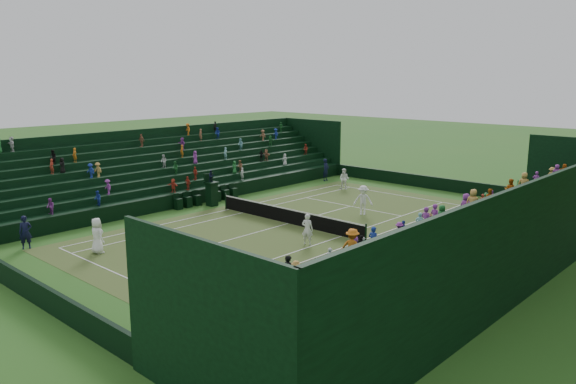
{
  "coord_description": "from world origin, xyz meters",
  "views": [
    {
      "loc": [
        22.69,
        -24.45,
        8.91
      ],
      "look_at": [
        0.0,
        0.0,
        2.0
      ],
      "focal_mm": 35.0,
      "sensor_mm": 36.0,
      "label": 1
    }
  ],
  "objects_px": {
    "umpire_chair": "(212,191)",
    "player_far_east": "(363,200)",
    "player_far_west": "(344,179)",
    "tennis_net": "(288,216)",
    "player_near_east": "(307,229)",
    "player_near_west": "(97,236)"
  },
  "relations": [
    {
      "from": "umpire_chair",
      "to": "player_far_east",
      "type": "distance_m",
      "value": 10.55
    },
    {
      "from": "player_far_west",
      "to": "player_far_east",
      "type": "xyz_separation_m",
      "value": [
        5.99,
        -5.86,
        0.12
      ]
    },
    {
      "from": "tennis_net",
      "to": "umpire_chair",
      "type": "xyz_separation_m",
      "value": [
        -7.26,
        -0.02,
        0.55
      ]
    },
    {
      "from": "tennis_net",
      "to": "player_near_east",
      "type": "bearing_deg",
      "value": -33.68
    },
    {
      "from": "tennis_net",
      "to": "player_near_west",
      "type": "bearing_deg",
      "value": -106.18
    },
    {
      "from": "umpire_chair",
      "to": "player_far_west",
      "type": "relative_size",
      "value": 1.5
    },
    {
      "from": "player_near_west",
      "to": "player_far_east",
      "type": "height_order",
      "value": "player_far_east"
    },
    {
      "from": "umpire_chair",
      "to": "player_near_west",
      "type": "height_order",
      "value": "umpire_chair"
    },
    {
      "from": "umpire_chair",
      "to": "player_near_east",
      "type": "relative_size",
      "value": 1.46
    },
    {
      "from": "player_far_west",
      "to": "player_far_east",
      "type": "bearing_deg",
      "value": -62.14
    },
    {
      "from": "player_near_west",
      "to": "player_near_east",
      "type": "xyz_separation_m",
      "value": [
        6.89,
        8.42,
        -0.07
      ]
    },
    {
      "from": "player_near_west",
      "to": "player_near_east",
      "type": "distance_m",
      "value": 10.88
    },
    {
      "from": "player_near_east",
      "to": "umpire_chair",
      "type": "bearing_deg",
      "value": -32.93
    },
    {
      "from": "player_near_west",
      "to": "player_far_west",
      "type": "relative_size",
      "value": 1.1
    },
    {
      "from": "umpire_chair",
      "to": "player_far_east",
      "type": "xyz_separation_m",
      "value": [
        9.25,
        5.08,
        -0.11
      ]
    },
    {
      "from": "player_near_west",
      "to": "player_far_east",
      "type": "xyz_separation_m",
      "value": [
        5.16,
        15.97,
        0.04
      ]
    },
    {
      "from": "player_far_east",
      "to": "tennis_net",
      "type": "bearing_deg",
      "value": -145.31
    },
    {
      "from": "player_near_west",
      "to": "umpire_chair",
      "type": "bearing_deg",
      "value": -69.63
    },
    {
      "from": "tennis_net",
      "to": "umpire_chair",
      "type": "relative_size",
      "value": 4.62
    },
    {
      "from": "player_far_east",
      "to": "player_far_west",
      "type": "bearing_deg",
      "value": 101.8
    },
    {
      "from": "player_near_west",
      "to": "player_far_east",
      "type": "bearing_deg",
      "value": -108.13
    },
    {
      "from": "player_near_west",
      "to": "player_far_west",
      "type": "height_order",
      "value": "player_near_west"
    }
  ]
}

